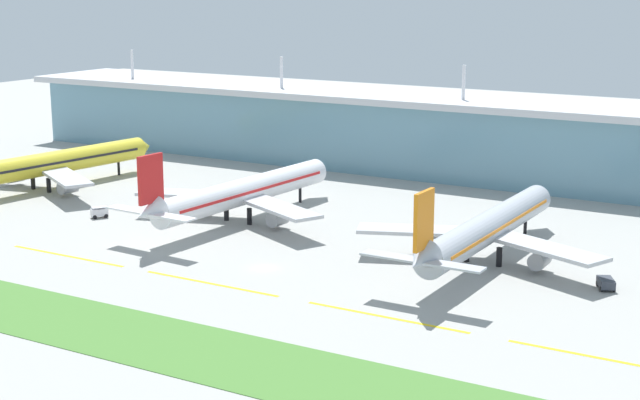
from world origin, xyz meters
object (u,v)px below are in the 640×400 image
object	(u,v)px
pushback_tug	(606,283)
airliner_far_middle	(487,229)
airliner_near_middle	(242,192)
baggage_cart	(99,212)
airliner_nearest	(45,165)

from	to	relation	value
pushback_tug	airliner_far_middle	bearing A→B (deg)	168.06
airliner_near_middle	airliner_far_middle	bearing A→B (deg)	-2.90
airliner_far_middle	baggage_cart	distance (m)	87.18
pushback_tug	airliner_nearest	bearing A→B (deg)	176.09
airliner_far_middle	airliner_near_middle	bearing A→B (deg)	177.10
airliner_near_middle	baggage_cart	xyz separation A→B (m)	(-29.11, -13.45, -5.19)
airliner_near_middle	baggage_cart	size ratio (longest dim) A/B	16.29
airliner_near_middle	pushback_tug	bearing A→B (deg)	-5.57
airliner_near_middle	pushback_tug	world-z (taller)	airliner_near_middle
airliner_nearest	baggage_cart	distance (m)	35.91
baggage_cart	airliner_near_middle	bearing A→B (deg)	24.79
airliner_nearest	pushback_tug	world-z (taller)	airliner_nearest
pushback_tug	baggage_cart	bearing A→B (deg)	-177.11
airliner_nearest	pushback_tug	size ratio (longest dim) A/B	13.87
airliner_nearest	airliner_far_middle	distance (m)	118.56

